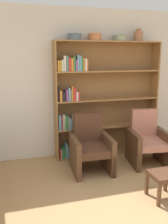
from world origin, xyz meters
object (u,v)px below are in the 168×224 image
object	(u,v)px
bookshelf	(98,100)
vase_tall	(138,36)
armchair_leather	(91,147)
bowl_slate	(95,37)
bowl_terracotta	(75,36)
footstool	(163,178)
armchair_cushioned	(147,141)
bowl_stoneware	(120,38)

from	to	relation	value
bookshelf	vase_tall	size ratio (longest dim) A/B	9.52
bookshelf	armchair_leather	world-z (taller)	bookshelf
bowl_slate	vase_tall	world-z (taller)	vase_tall
bowl_terracotta	footstool	bearing A→B (deg)	-65.91
bowl_terracotta	footstool	world-z (taller)	bowl_terracotta
bowl_terracotta	armchair_cushioned	bearing A→B (deg)	-27.94
bowl_stoneware	armchair_cushioned	xyz separation A→B (m)	(0.31, -0.62, -1.83)
bookshelf	armchair_cushioned	world-z (taller)	bookshelf
bookshelf	vase_tall	bearing A→B (deg)	-1.73
vase_tall	armchair_cushioned	world-z (taller)	vase_tall
armchair_leather	armchair_cushioned	world-z (taller)	same
vase_tall	armchair_leather	xyz separation A→B (m)	(-1.13, -0.62, -1.86)
bowl_slate	footstool	xyz separation A→B (m)	(0.41, -1.73, -1.94)
bowl_slate	armchair_leather	distance (m)	1.95
bowl_slate	armchair_cushioned	size ratio (longest dim) A/B	0.26
bookshelf	bowl_stoneware	distance (m)	1.22
bookshelf	bowl_stoneware	bearing A→B (deg)	-3.30
bowl_terracotta	bowl_slate	xyz separation A→B (m)	(0.37, 0.00, 0.01)
bowl_slate	footstool	world-z (taller)	bowl_slate
armchair_leather	footstool	bearing A→B (deg)	124.37
bowl_stoneware	footstool	size ratio (longest dim) A/B	0.71
bowl_stoneware	vase_tall	distance (m)	0.37
bowl_stoneware	armchair_leather	distance (m)	2.07
bowl_terracotta	bowl_stoneware	bearing A→B (deg)	0.00
bowl_stoneware	footstool	world-z (taller)	bowl_stoneware
bowl_slate	footstool	distance (m)	2.63
vase_tall	footstool	xyz separation A→B (m)	(-0.45, -1.73, -1.96)
bowl_stoneware	armchair_leather	xyz separation A→B (m)	(-0.75, -0.62, -1.83)
bowl_stoneware	armchair_leather	size ratio (longest dim) A/B	0.28
bowl_stoneware	vase_tall	world-z (taller)	vase_tall
footstool	armchair_leather	bearing A→B (deg)	121.07
bowl_slate	vase_tall	xyz separation A→B (m)	(0.86, 0.00, 0.03)
armchair_cushioned	footstool	size ratio (longest dim) A/B	2.55
bowl_slate	vase_tall	size ratio (longest dim) A/B	1.09
bowl_slate	bowl_stoneware	bearing A→B (deg)	0.00
armchair_leather	armchair_cushioned	size ratio (longest dim) A/B	1.00
bowl_slate	armchair_leather	bearing A→B (deg)	-112.98
bowl_stoneware	footstool	xyz separation A→B (m)	(-0.08, -1.73, -1.93)
bowl_slate	armchair_cushioned	world-z (taller)	bowl_slate
armchair_leather	footstool	xyz separation A→B (m)	(0.67, -1.11, -0.10)
bowl_stoneware	armchair_leather	world-z (taller)	bowl_stoneware
armchair_leather	footstool	distance (m)	1.30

